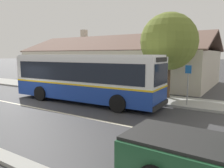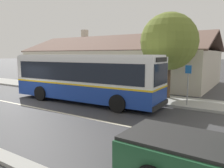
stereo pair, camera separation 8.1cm
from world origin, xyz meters
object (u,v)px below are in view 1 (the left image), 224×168
transit_bus (85,77)px  bike_rack (29,79)px  street_tree_primary (169,42)px  bench_by_building (46,82)px  bus_stop_sign (188,80)px

transit_bus → bike_rack: (-10.06, 3.14, -1.01)m
street_tree_primary → bike_rack: 14.84m
street_tree_primary → bike_rack: size_ratio=5.19×
bench_by_building → bike_rack: size_ratio=1.59×
street_tree_primary → bus_stop_sign: street_tree_primary is taller
bus_stop_sign → street_tree_primary: bearing=136.4°
bus_stop_sign → bike_rack: 16.30m
transit_bus → bus_stop_sign: transit_bus is taller
bike_rack → bench_by_building: bearing=-10.2°
street_tree_primary → transit_bus: bearing=-139.0°
bus_stop_sign → bike_rack: (-16.24, 1.04, -0.96)m
street_tree_primary → bus_stop_sign: bearing=-43.6°
bench_by_building → street_tree_primary: (11.15, 1.26, 3.46)m
street_tree_primary → bike_rack: street_tree_primary is taller
bus_stop_sign → transit_bus: bearing=-161.3°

